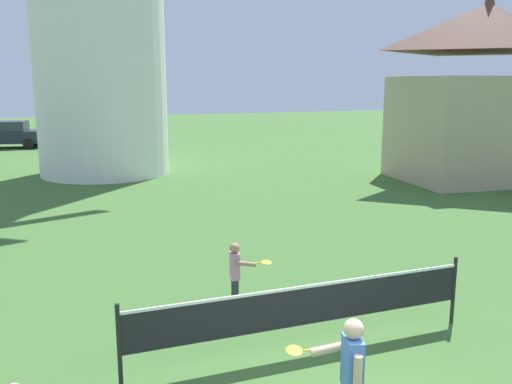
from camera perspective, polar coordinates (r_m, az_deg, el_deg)
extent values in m
cylinder|color=white|center=(23.75, -16.23, 17.50)|extent=(5.23, 5.23, 12.96)
cylinder|color=black|center=(7.30, -14.12, -15.27)|extent=(0.06, 0.06, 1.10)
cylinder|color=black|center=(9.30, 19.96, -9.66)|extent=(0.06, 0.06, 1.10)
cube|color=black|center=(7.90, 5.24, -11.83)|extent=(5.14, 0.01, 0.55)
cube|color=white|center=(7.79, 5.28, -9.83)|extent=(5.14, 0.02, 0.04)
cube|color=#4C7AD1|center=(6.00, 10.04, -17.25)|extent=(0.25, 0.35, 0.57)
sphere|color=#DBB28E|center=(5.83, 10.18, -13.92)|extent=(0.21, 0.21, 0.21)
cylinder|color=#DBB28E|center=(5.85, 10.59, -18.34)|extent=(0.09, 0.09, 0.43)
cylinder|color=#DBB28E|center=(6.07, 7.79, -15.92)|extent=(0.44, 0.20, 0.16)
cylinder|color=yellow|center=(6.04, 6.15, -16.04)|extent=(0.22, 0.08, 0.04)
ellipsoid|color=yellow|center=(6.00, 4.01, -16.19)|extent=(0.24, 0.28, 0.03)
cylinder|color=#333338|center=(9.51, -2.29, -10.35)|extent=(0.10, 0.10, 0.52)
cylinder|color=#333338|center=(9.39, -2.13, -10.66)|extent=(0.10, 0.10, 0.52)
cube|color=pink|center=(9.28, -2.23, -7.71)|extent=(0.17, 0.27, 0.46)
sphere|color=tan|center=(9.18, -2.25, -5.87)|extent=(0.17, 0.17, 0.17)
cylinder|color=tan|center=(9.44, -2.42, -7.50)|extent=(0.07, 0.07, 0.34)
cylinder|color=tan|center=(9.15, -1.10, -7.52)|extent=(0.36, 0.12, 0.13)
cylinder|color=yellow|center=(9.18, -0.25, -7.46)|extent=(0.22, 0.05, 0.04)
ellipsoid|color=yellow|center=(9.23, 1.09, -7.36)|extent=(0.21, 0.26, 0.03)
cube|color=#1E232D|center=(35.13, -24.61, 5.27)|extent=(4.30, 2.49, 0.70)
cube|color=#2D333D|center=(35.08, -24.69, 6.29)|extent=(2.52, 1.92, 0.56)
cylinder|color=black|center=(35.64, -22.07, 4.98)|extent=(0.62, 0.30, 0.60)
cylinder|color=black|center=(34.00, -22.70, 4.66)|extent=(0.62, 0.30, 0.60)
cube|color=tan|center=(23.07, 22.33, 6.13)|extent=(6.42, 4.99, 4.00)
pyramid|color=brown|center=(23.08, 23.07, 15.55)|extent=(6.74, 5.24, 1.80)
cone|color=brown|center=(23.18, 23.25, 17.76)|extent=(0.70, 0.70, 1.80)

